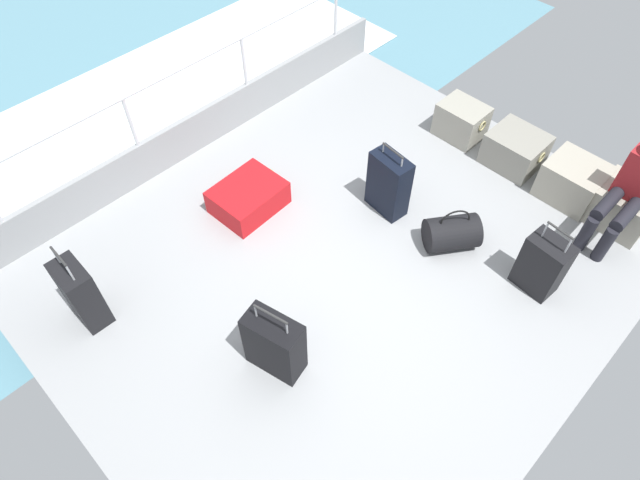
# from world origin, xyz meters

# --- Properties ---
(ground_plane) EXTENTS (4.40, 5.20, 0.06)m
(ground_plane) POSITION_xyz_m (0.00, 0.00, -0.03)
(ground_plane) COLOR #939699
(gunwale_port) EXTENTS (0.06, 5.20, 0.45)m
(gunwale_port) POSITION_xyz_m (-2.17, 0.00, 0.23)
(gunwale_port) COLOR #939699
(gunwale_port) RESTS_ON ground_plane
(railing_port) EXTENTS (0.04, 4.20, 1.02)m
(railing_port) POSITION_xyz_m (-2.17, 0.00, 0.78)
(railing_port) COLOR silver
(railing_port) RESTS_ON ground_plane
(sea_wake) EXTENTS (12.00, 12.00, 0.01)m
(sea_wake) POSITION_xyz_m (-3.60, 0.00, -0.34)
(sea_wake) COLOR #598C9E
(sea_wake) RESTS_ON ground_plane
(cargo_crate_0) EXTENTS (0.52, 0.39, 0.39)m
(cargo_crate_0) POSITION_xyz_m (-0.30, 2.12, 0.19)
(cargo_crate_0) COLOR gray
(cargo_crate_0) RESTS_ON ground_plane
(cargo_crate_1) EXTENTS (0.58, 0.49, 0.36)m
(cargo_crate_1) POSITION_xyz_m (0.36, 2.15, 0.18)
(cargo_crate_1) COLOR gray
(cargo_crate_1) RESTS_ON ground_plane
(cargo_crate_2) EXTENTS (0.58, 0.48, 0.40)m
(cargo_crate_2) POSITION_xyz_m (1.02, 2.14, 0.20)
(cargo_crate_2) COLOR #9E9989
(cargo_crate_2) RESTS_ON ground_plane
(cargo_crate_3) EXTENTS (0.58, 0.50, 0.40)m
(cargo_crate_3) POSITION_xyz_m (1.53, 2.17, 0.20)
(cargo_crate_3) COLOR #9E9989
(cargo_crate_3) RESTS_ON ground_plane
(passenger_seated) EXTENTS (0.34, 0.66, 1.10)m
(passenger_seated) POSITION_xyz_m (1.53, 1.99, 0.58)
(passenger_seated) COLOR maroon
(passenger_seated) RESTS_ON ground_plane
(suitcase_0) EXTENTS (0.49, 0.32, 0.75)m
(suitcase_0) POSITION_xyz_m (0.31, -1.16, 0.30)
(suitcase_0) COLOR black
(suitcase_0) RESTS_ON ground_plane
(suitcase_1) EXTENTS (0.37, 0.23, 0.83)m
(suitcase_1) POSITION_xyz_m (-1.12, -1.97, 0.32)
(suitcase_1) COLOR black
(suitcase_1) RESTS_ON ground_plane
(suitcase_2) EXTENTS (0.42, 0.25, 0.76)m
(suitcase_2) POSITION_xyz_m (-0.16, 0.73, 0.33)
(suitcase_2) COLOR black
(suitcase_2) RESTS_ON ground_plane
(suitcase_3) EXTENTS (0.56, 0.69, 0.27)m
(suitcase_3) POSITION_xyz_m (-1.12, -0.22, 0.13)
(suitcase_3) COLOR red
(suitcase_3) RESTS_ON ground_plane
(suitcase_4) EXTENTS (0.38, 0.27, 0.76)m
(suitcase_4) POSITION_xyz_m (1.36, 0.94, 0.29)
(suitcase_4) COLOR black
(suitcase_4) RESTS_ON ground_plane
(duffel_bag) EXTENTS (0.54, 0.57, 0.47)m
(duffel_bag) POSITION_xyz_m (0.56, 0.79, 0.16)
(duffel_bag) COLOR black
(duffel_bag) RESTS_ON ground_plane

